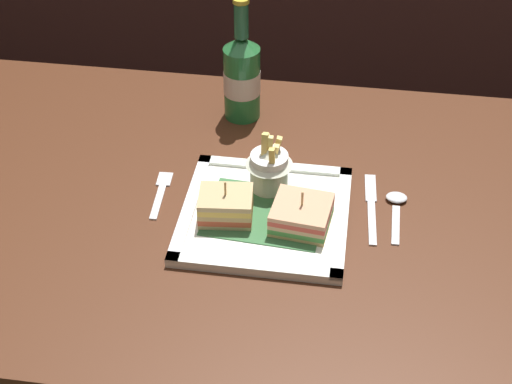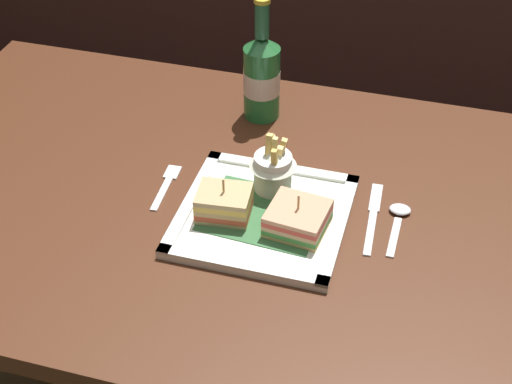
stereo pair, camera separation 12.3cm
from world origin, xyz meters
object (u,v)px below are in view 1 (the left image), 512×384
object	(u,v)px
knife	(371,205)
sandwich_half_left	(226,206)
spoon	(396,204)
square_plate	(265,215)
fork	(161,192)
beer_bottle	(242,75)
sandwich_half_right	(301,215)
dining_table	(248,268)
fries_cup	(269,165)

from	to	relation	value
knife	sandwich_half_left	bearing A→B (deg)	-162.04
knife	spoon	xyz separation A→B (m)	(0.04, 0.00, 0.00)
square_plate	fork	distance (m)	0.19
knife	spoon	distance (m)	0.04
sandwich_half_left	beer_bottle	distance (m)	0.31
beer_bottle	knife	size ratio (longest dim) A/B	1.36
sandwich_half_right	fork	bearing A→B (deg)	166.62
beer_bottle	spoon	bearing A→B (deg)	-38.18
sandwich_half_right	sandwich_half_left	bearing A→B (deg)	-180.00
dining_table	fries_cup	world-z (taller)	fries_cup
fries_cup	spoon	xyz separation A→B (m)	(0.21, -0.01, -0.05)
dining_table	beer_bottle	distance (m)	0.35
sandwich_half_left	fries_cup	size ratio (longest dim) A/B	0.86
square_plate	fork	world-z (taller)	square_plate
sandwich_half_left	fork	size ratio (longest dim) A/B	0.73
spoon	sandwich_half_left	bearing A→B (deg)	-163.84
sandwich_half_left	beer_bottle	size ratio (longest dim) A/B	0.38
fork	knife	world-z (taller)	same
square_plate	beer_bottle	distance (m)	0.31
fries_cup	beer_bottle	xyz separation A→B (m)	(-0.08, 0.22, 0.03)
square_plate	knife	world-z (taller)	square_plate
knife	dining_table	bearing A→B (deg)	-172.93
knife	fork	bearing A→B (deg)	-177.28
fries_cup	knife	bearing A→B (deg)	-3.75
spoon	dining_table	bearing A→B (deg)	-173.19
dining_table	square_plate	bearing A→B (deg)	-43.18
sandwich_half_right	square_plate	bearing A→B (deg)	163.64
fries_cup	knife	xyz separation A→B (m)	(0.17, -0.01, -0.06)
beer_bottle	fork	bearing A→B (deg)	-111.37
fries_cup	fork	size ratio (longest dim) A/B	0.86
sandwich_half_right	fork	size ratio (longest dim) A/B	0.80
dining_table	fork	world-z (taller)	fork
dining_table	sandwich_half_left	xyz separation A→B (m)	(-0.03, -0.05, 0.18)
fork	sandwich_half_left	bearing A→B (deg)	-25.29
sandwich_half_left	fork	bearing A→B (deg)	154.71
dining_table	square_plate	xyz separation A→B (m)	(0.03, -0.03, 0.16)
sandwich_half_left	sandwich_half_right	xyz separation A→B (m)	(0.12, 0.00, -0.00)
square_plate	sandwich_half_right	bearing A→B (deg)	-16.36
dining_table	fries_cup	distance (m)	0.21
fries_cup	spoon	distance (m)	0.22
sandwich_half_left	knife	world-z (taller)	sandwich_half_left
sandwich_half_left	fork	world-z (taller)	sandwich_half_left
dining_table	fork	bearing A→B (deg)	176.75
sandwich_half_left	fries_cup	distance (m)	0.11
beer_bottle	spoon	world-z (taller)	beer_bottle
sandwich_half_left	fries_cup	xyz separation A→B (m)	(0.06, 0.08, 0.02)
spoon	knife	bearing A→B (deg)	-174.50
fork	dining_table	bearing A→B (deg)	-3.25
sandwich_half_left	knife	bearing A→B (deg)	17.96
square_plate	sandwich_half_left	xyz separation A→B (m)	(-0.06, -0.02, 0.03)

